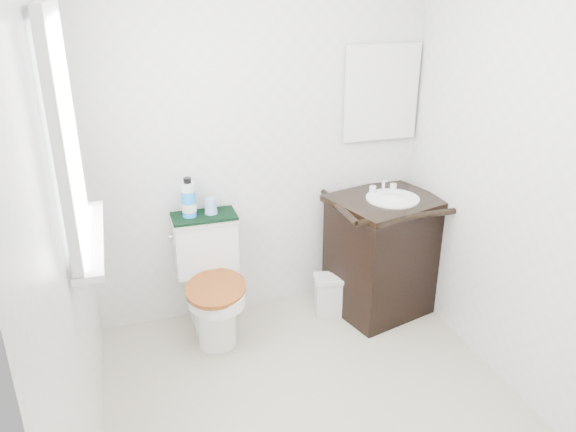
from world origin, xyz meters
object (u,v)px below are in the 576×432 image
vanity (383,252)px  trash_bin (329,295)px  mouthwash_bottle (189,199)px  toilet (211,285)px  cup (211,206)px

vanity → trash_bin: (-0.37, 0.03, -0.28)m
trash_bin → mouthwash_bottle: (-0.88, 0.16, 0.74)m
toilet → trash_bin: 0.82m
toilet → mouthwash_bottle: 0.58m
toilet → cup: (0.05, 0.13, 0.49)m
vanity → trash_bin: bearing=175.8°
vanity → cup: size_ratio=9.22×
toilet → cup: bearing=69.3°
vanity → cup: 1.20m
vanity → trash_bin: vanity is taller
vanity → mouthwash_bottle: size_ratio=3.65×
toilet → vanity: size_ratio=0.82×
toilet → vanity: vanity is taller
trash_bin → mouthwash_bottle: size_ratio=1.14×
toilet → cup: size_ratio=7.58×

